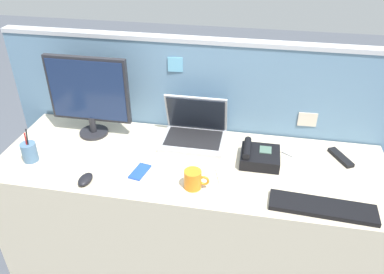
% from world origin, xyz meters
% --- Properties ---
extents(ground_plane, '(10.00, 10.00, 0.00)m').
position_xyz_m(ground_plane, '(0.00, 0.00, 0.00)').
color(ground_plane, '#4C515B').
extents(desk, '(2.01, 0.68, 0.74)m').
position_xyz_m(desk, '(0.00, 0.00, 0.37)').
color(desk, beige).
rests_on(desk, ground_plane).
extents(cubicle_divider, '(2.32, 0.08, 1.27)m').
position_xyz_m(cubicle_divider, '(0.00, 0.38, 0.64)').
color(cubicle_divider, '#6084A3').
rests_on(cubicle_divider, ground_plane).
extents(desktop_monitor, '(0.46, 0.16, 0.46)m').
position_xyz_m(desktop_monitor, '(-0.60, 0.18, 0.99)').
color(desktop_monitor, '#232328').
rests_on(desktop_monitor, desk).
extents(laptop, '(0.35, 0.27, 0.25)m').
position_xyz_m(laptop, '(-0.02, 0.22, 0.80)').
color(laptop, '#B2B5BC').
rests_on(laptop, desk).
extents(desk_phone, '(0.20, 0.19, 0.10)m').
position_xyz_m(desk_phone, '(0.35, 0.06, 0.77)').
color(desk_phone, black).
rests_on(desk_phone, desk).
extents(keyboard_main, '(0.47, 0.15, 0.02)m').
position_xyz_m(keyboard_main, '(0.64, -0.24, 0.75)').
color(keyboard_main, black).
rests_on(keyboard_main, desk).
extents(computer_mouse_right_hand, '(0.07, 0.10, 0.03)m').
position_xyz_m(computer_mouse_right_hand, '(-0.46, -0.26, 0.75)').
color(computer_mouse_right_hand, black).
rests_on(computer_mouse_right_hand, desk).
extents(pen_cup, '(0.08, 0.08, 0.19)m').
position_xyz_m(pen_cup, '(-0.82, -0.14, 0.79)').
color(pen_cup, '#4C7093').
rests_on(pen_cup, desk).
extents(cell_phone_silver_slab, '(0.14, 0.16, 0.01)m').
position_xyz_m(cell_phone_silver_slab, '(0.53, 0.21, 0.74)').
color(cell_phone_silver_slab, '#B7BAC1').
rests_on(cell_phone_silver_slab, desk).
extents(cell_phone_blue_case, '(0.09, 0.14, 0.01)m').
position_xyz_m(cell_phone_blue_case, '(-0.23, -0.14, 0.74)').
color(cell_phone_blue_case, blue).
rests_on(cell_phone_blue_case, desk).
extents(cell_phone_white_slab, '(0.10, 0.15, 0.01)m').
position_xyz_m(cell_phone_white_slab, '(0.18, -0.09, 0.74)').
color(cell_phone_white_slab, silver).
rests_on(cell_phone_white_slab, desk).
extents(tv_remote, '(0.12, 0.17, 0.02)m').
position_xyz_m(tv_remote, '(0.77, 0.17, 0.75)').
color(tv_remote, black).
rests_on(tv_remote, desk).
extents(coffee_mug, '(0.12, 0.08, 0.09)m').
position_xyz_m(coffee_mug, '(0.05, -0.20, 0.78)').
color(coffee_mug, orange).
rests_on(coffee_mug, desk).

